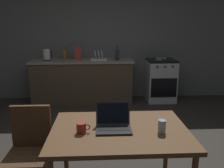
% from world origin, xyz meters
% --- Properties ---
extents(ground_plane, '(12.00, 12.00, 0.00)m').
position_xyz_m(ground_plane, '(0.00, 0.00, 0.00)').
color(ground_plane, '#2D2823').
extents(back_wall, '(6.40, 0.10, 2.73)m').
position_xyz_m(back_wall, '(0.30, 2.65, 1.37)').
color(back_wall, '#59605C').
rests_on(back_wall, ground_plane).
extents(kitchen_counter, '(2.16, 0.64, 0.92)m').
position_xyz_m(kitchen_counter, '(-0.49, 2.30, 0.46)').
color(kitchen_counter, '#4C3D2D').
rests_on(kitchen_counter, ground_plane).
extents(stove_oven, '(0.60, 0.62, 0.92)m').
position_xyz_m(stove_oven, '(1.22, 2.29, 0.46)').
color(stove_oven, '#B7BABF').
rests_on(stove_oven, ground_plane).
extents(dining_table, '(1.26, 0.90, 0.71)m').
position_xyz_m(dining_table, '(0.07, -0.71, 0.64)').
color(dining_table, brown).
rests_on(dining_table, ground_plane).
extents(chair, '(0.40, 0.40, 0.89)m').
position_xyz_m(chair, '(-0.78, -0.65, 0.52)').
color(chair, '#4C331E').
rests_on(chair, ground_plane).
extents(laptop, '(0.32, 0.28, 0.22)m').
position_xyz_m(laptop, '(0.02, -0.70, 0.76)').
color(laptop, '#232326').
rests_on(laptop, dining_table).
extents(electric_kettle, '(0.18, 0.16, 0.24)m').
position_xyz_m(electric_kettle, '(-1.21, 2.30, 1.03)').
color(electric_kettle, black).
rests_on(electric_kettle, kitchen_counter).
extents(bottle, '(0.08, 0.08, 0.28)m').
position_xyz_m(bottle, '(0.26, 2.25, 1.05)').
color(bottle, '#2D2D33').
rests_on(bottle, kitchen_counter).
extents(frying_pan, '(0.23, 0.41, 0.05)m').
position_xyz_m(frying_pan, '(1.20, 2.27, 0.94)').
color(frying_pan, gray).
rests_on(frying_pan, stove_oven).
extents(coffee_mug, '(0.12, 0.08, 0.09)m').
position_xyz_m(coffee_mug, '(-0.27, -0.77, 0.76)').
color(coffee_mug, '#9E2D28').
rests_on(coffee_mug, dining_table).
extents(drinking_glass, '(0.07, 0.07, 0.12)m').
position_xyz_m(drinking_glass, '(0.44, -0.81, 0.77)').
color(drinking_glass, '#99B7C6').
rests_on(drinking_glass, dining_table).
extents(cereal_box, '(0.13, 0.05, 0.29)m').
position_xyz_m(cereal_box, '(-0.57, 2.32, 1.06)').
color(cereal_box, '#B2382D').
rests_on(cereal_box, kitchen_counter).
extents(dish_rack, '(0.34, 0.26, 0.21)m').
position_xyz_m(dish_rack, '(-0.13, 2.30, 0.96)').
color(dish_rack, silver).
rests_on(dish_rack, kitchen_counter).
extents(bottle_b, '(0.07, 0.07, 0.26)m').
position_xyz_m(bottle_b, '(-0.86, 2.38, 1.04)').
color(bottle_b, '#8C601E').
rests_on(bottle_b, kitchen_counter).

